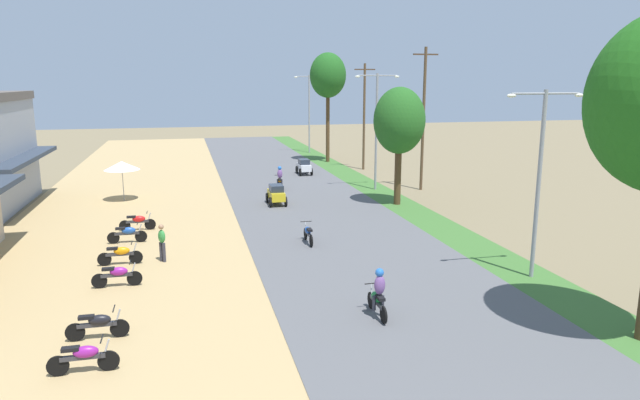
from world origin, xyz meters
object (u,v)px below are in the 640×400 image
at_px(median_tree_second, 399,121).
at_px(utility_pole_far, 364,115).
at_px(vendor_umbrella, 122,166).
at_px(median_tree_third, 328,76).
at_px(parked_motorbike_nearest, 84,356).
at_px(car_hatchback_white, 304,166).
at_px(pedestrian_on_shoulder, 162,241).
at_px(streetlamp_far, 309,108).
at_px(parked_motorbike_fifth, 128,233).
at_px(streetlamp_near, 540,171).
at_px(motorbike_ahead_third, 308,233).
at_px(car_hatchback_yellow, 276,194).
at_px(parked_motorbike_third, 117,274).
at_px(parked_motorbike_fourth, 121,253).
at_px(parked_motorbike_second, 98,323).
at_px(motorbike_ahead_fourth, 280,178).
at_px(parked_motorbike_sixth, 138,221).
at_px(utility_pole_near, 423,117).
at_px(motorbike_ahead_second, 378,294).
at_px(streetlamp_mid, 376,124).

relative_size(median_tree_second, utility_pole_far, 0.80).
xyz_separation_m(vendor_umbrella, median_tree_third, (16.99, 14.01, 5.64)).
xyz_separation_m(parked_motorbike_nearest, car_hatchback_white, (12.19, 29.83, 0.19)).
bearing_deg(pedestrian_on_shoulder, streetlamp_far, 67.94).
relative_size(parked_motorbike_fifth, pedestrian_on_shoulder, 1.11).
distance_m(streetlamp_near, motorbike_ahead_third, 10.58).
relative_size(median_tree_second, car_hatchback_yellow, 3.56).
xyz_separation_m(parked_motorbike_third, median_tree_third, (15.73, 30.15, 7.39)).
xyz_separation_m(parked_motorbike_nearest, pedestrian_on_shoulder, (1.70, 9.16, 0.41)).
height_order(parked_motorbike_third, median_tree_second, median_tree_second).
relative_size(parked_motorbike_third, parked_motorbike_fourth, 1.00).
distance_m(parked_motorbike_second, motorbike_ahead_fourth, 23.68).
xyz_separation_m(parked_motorbike_nearest, parked_motorbike_sixth, (0.32, 14.72, 0.00)).
bearing_deg(motorbike_ahead_fourth, pedestrian_on_shoulder, -116.92).
bearing_deg(motorbike_ahead_third, car_hatchback_white, 78.56).
relative_size(parked_motorbike_second, parked_motorbike_fifth, 1.00).
distance_m(pedestrian_on_shoulder, utility_pole_far, 27.94).
distance_m(utility_pole_near, utility_pole_far, 9.89).
xyz_separation_m(median_tree_third, streetlamp_far, (-0.18, 7.18, -3.26)).
relative_size(vendor_umbrella, median_tree_second, 0.35).
relative_size(median_tree_second, motorbike_ahead_second, 3.97).
distance_m(vendor_umbrella, median_tree_second, 17.53).
height_order(parked_motorbike_nearest, parked_motorbike_second, same).
xyz_separation_m(parked_motorbike_fifth, motorbike_ahead_fourth, (9.16, 11.45, 0.30)).
bearing_deg(utility_pole_far, parked_motorbike_fourth, -128.31).
height_order(parked_motorbike_sixth, utility_pole_near, utility_pole_near).
height_order(parked_motorbike_fifth, median_tree_second, median_tree_second).
xyz_separation_m(parked_motorbike_sixth, median_tree_second, (15.12, 2.76, 4.59)).
distance_m(parked_motorbike_nearest, streetlamp_mid, 27.69).
bearing_deg(parked_motorbike_fifth, utility_pole_far, 47.17).
bearing_deg(vendor_umbrella, utility_pole_near, -2.14).
distance_m(parked_motorbike_nearest, parked_motorbike_fifth, 12.44).
height_order(streetlamp_mid, utility_pole_far, utility_pole_far).
bearing_deg(median_tree_second, car_hatchback_yellow, 167.65).
relative_size(median_tree_third, utility_pole_far, 1.12).
bearing_deg(median_tree_second, parked_motorbike_fifth, -161.94).
bearing_deg(car_hatchback_yellow, vendor_umbrella, 159.15).
distance_m(median_tree_third, utility_pole_far, 6.23).
distance_m(parked_motorbike_third, vendor_umbrella, 16.29).
bearing_deg(vendor_umbrella, parked_motorbike_sixth, -79.88).
distance_m(streetlamp_near, motorbike_ahead_fourth, 21.36).
bearing_deg(parked_motorbike_nearest, utility_pole_far, 60.61).
bearing_deg(car_hatchback_white, median_tree_third, 61.23).
xyz_separation_m(parked_motorbike_nearest, car_hatchback_yellow, (8.16, 19.07, 0.19)).
relative_size(vendor_umbrella, motorbike_ahead_second, 1.40).
relative_size(median_tree_third, utility_pole_near, 1.02).
relative_size(parked_motorbike_third, streetlamp_near, 0.25).
xyz_separation_m(streetlamp_far, motorbike_ahead_second, (-7.11, -42.17, -3.83)).
bearing_deg(car_hatchback_white, parked_motorbike_fourth, -120.42).
xyz_separation_m(parked_motorbike_sixth, car_hatchback_yellow, (7.83, 4.35, 0.19)).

